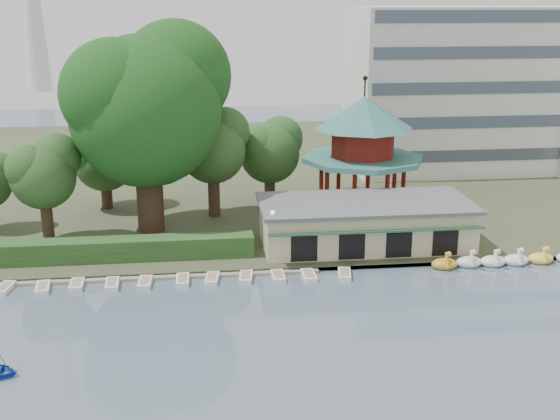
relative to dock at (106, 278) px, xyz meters
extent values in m
plane|color=slate|center=(12.00, -17.20, -0.12)|extent=(220.00, 220.00, 0.00)
cube|color=#424930|center=(12.00, 34.80, 0.08)|extent=(220.00, 70.00, 0.40)
cube|color=gray|center=(12.00, 0.10, 0.03)|extent=(220.00, 0.60, 0.30)
cube|color=gray|center=(0.00, 0.00, 0.00)|extent=(34.00, 1.60, 0.24)
cube|color=beige|center=(22.00, 4.80, 2.08)|extent=(18.00, 8.00, 3.60)
cube|color=#595B5E|center=(22.00, 4.80, 4.03)|extent=(18.60, 8.60, 0.30)
cube|color=#194C2D|center=(22.00, 0.50, 2.88)|extent=(18.00, 1.59, 0.45)
cylinder|color=beige|center=(24.00, 14.80, 0.88)|extent=(10.40, 10.40, 1.20)
cylinder|color=#327169|center=(24.00, 14.80, 5.73)|extent=(12.40, 12.40, 0.50)
cylinder|color=maroon|center=(24.00, 14.80, 7.38)|extent=(6.40, 6.40, 2.80)
cone|color=#327169|center=(24.00, 14.80, 10.38)|extent=(10.00, 10.00, 3.20)
cylinder|color=black|center=(24.00, 14.80, 12.88)|extent=(0.16, 0.16, 1.80)
cube|color=silver|center=(42.00, 32.80, 10.28)|extent=(30.00, 14.00, 20.00)
cube|color=#2C5223|center=(-3.00, 3.30, 1.18)|extent=(30.00, 2.00, 1.80)
cylinder|color=black|center=(13.50, 1.80, 2.28)|extent=(0.12, 0.12, 4.00)
sphere|color=beige|center=(13.50, 1.80, 4.38)|extent=(0.36, 0.36, 0.36)
cylinder|color=#3A281C|center=(3.00, 10.80, 4.81)|extent=(2.47, 2.47, 9.06)
sphere|color=#1B4C18|center=(3.00, 10.80, 11.51)|extent=(13.71, 13.71, 13.71)
sphere|color=#1B4C18|center=(5.74, 12.86, 14.41)|extent=(10.28, 10.28, 10.28)
sphere|color=#1B4C18|center=(0.60, 9.43, 13.32)|extent=(9.60, 9.60, 9.60)
cylinder|color=#3A281C|center=(-6.00, 8.80, 2.68)|extent=(1.03, 1.03, 4.79)
sphere|color=#2C5223|center=(-6.00, 8.80, 6.22)|extent=(5.74, 5.74, 5.74)
sphere|color=#2C5223|center=(-4.85, 9.66, 7.76)|extent=(4.31, 4.31, 4.31)
sphere|color=#2C5223|center=(-7.00, 8.23, 7.18)|extent=(4.02, 4.02, 4.02)
cylinder|color=#3A281C|center=(9.00, 14.80, 2.96)|extent=(1.16, 1.16, 5.35)
sphere|color=#2C5223|center=(9.00, 14.80, 6.92)|extent=(6.47, 6.47, 6.47)
sphere|color=#2C5223|center=(10.29, 15.77, 8.63)|extent=(4.85, 4.85, 4.85)
sphere|color=#2C5223|center=(7.87, 14.15, 7.99)|extent=(4.53, 4.53, 4.53)
cylinder|color=#3A281C|center=(15.00, 18.80, 2.45)|extent=(1.14, 1.14, 4.34)
sphere|color=#2C5223|center=(15.00, 18.80, 5.66)|extent=(6.32, 6.32, 6.32)
sphere|color=#2C5223|center=(16.26, 19.75, 7.05)|extent=(4.74, 4.74, 4.74)
sphere|color=#2C5223|center=(13.89, 18.17, 6.53)|extent=(4.43, 4.43, 4.43)
cylinder|color=#3A281C|center=(-2.00, 18.80, 2.31)|extent=(1.13, 1.13, 4.06)
sphere|color=#2C5223|center=(-2.00, 18.80, 5.31)|extent=(6.25, 6.25, 6.25)
sphere|color=#2C5223|center=(-0.75, 19.74, 6.61)|extent=(4.69, 4.69, 4.69)
sphere|color=#2C5223|center=(-3.09, 18.17, 6.12)|extent=(4.38, 4.38, 4.38)
ellipsoid|color=gold|center=(27.45, -0.80, 0.23)|extent=(2.16, 1.44, 0.99)
cylinder|color=gold|center=(27.45, -1.35, 0.78)|extent=(0.26, 0.79, 1.29)
sphere|color=gold|center=(27.45, -1.65, 1.43)|extent=(0.44, 0.44, 0.44)
ellipsoid|color=white|center=(29.63, -0.59, 0.23)|extent=(2.16, 1.44, 0.99)
cylinder|color=white|center=(29.63, -1.14, 0.78)|extent=(0.26, 0.79, 1.29)
sphere|color=white|center=(29.63, -1.44, 1.43)|extent=(0.44, 0.44, 0.44)
ellipsoid|color=white|center=(31.67, -0.68, 0.23)|extent=(2.16, 1.44, 0.99)
cylinder|color=white|center=(31.67, -1.23, 0.78)|extent=(0.26, 0.79, 1.29)
sphere|color=white|center=(31.67, -1.53, 1.43)|extent=(0.44, 0.44, 0.44)
ellipsoid|color=white|center=(33.70, -0.62, 0.23)|extent=(2.16, 1.44, 0.99)
cylinder|color=white|center=(33.70, -1.17, 0.78)|extent=(0.26, 0.79, 1.29)
sphere|color=white|center=(33.70, -1.47, 1.43)|extent=(0.44, 0.44, 0.44)
ellipsoid|color=#FFDC4C|center=(35.94, -0.51, 0.23)|extent=(2.16, 1.44, 0.99)
cylinder|color=#FFDC4C|center=(35.94, -1.06, 0.78)|extent=(0.26, 0.79, 1.29)
sphere|color=#FFDC4C|center=(35.94, -1.36, 1.43)|extent=(0.44, 0.44, 0.44)
cube|color=white|center=(-7.39, -1.40, 0.06)|extent=(1.32, 2.42, 0.36)
cube|color=white|center=(-4.52, -1.59, 0.06)|extent=(1.24, 2.39, 0.36)
cube|color=white|center=(-2.03, -1.27, 0.06)|extent=(1.06, 2.33, 0.36)
cube|color=white|center=(0.66, -1.51, 0.06)|extent=(1.11, 2.34, 0.36)
cube|color=white|center=(3.17, -1.48, 0.06)|extent=(1.11, 2.35, 0.36)
cube|color=white|center=(6.07, -1.31, 0.06)|extent=(1.04, 2.32, 0.36)
cube|color=white|center=(8.36, -1.32, 0.06)|extent=(1.31, 2.42, 0.36)
cube|color=white|center=(11.04, -1.26, 0.06)|extent=(1.29, 2.41, 0.36)
cube|color=white|center=(13.60, -1.42, 0.06)|extent=(1.01, 2.30, 0.36)
cube|color=white|center=(16.05, -1.54, 0.06)|extent=(1.08, 2.34, 0.36)
cube|color=white|center=(18.92, -1.56, 0.06)|extent=(1.38, 2.44, 0.36)
cylinder|color=#3A281C|center=(-3.92, -14.38, 0.23)|extent=(0.94, 0.29, 2.01)
camera|label=1|loc=(7.75, -52.83, 21.17)|focal=45.00mm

